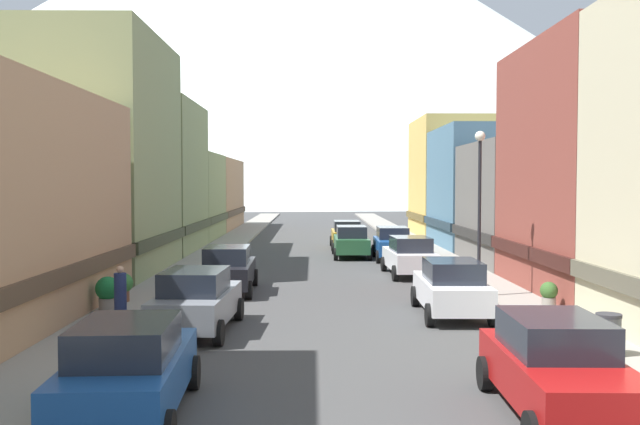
% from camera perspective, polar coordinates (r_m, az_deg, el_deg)
% --- Properties ---
extents(sidewalk_left, '(2.50, 100.00, 0.15)m').
position_cam_1_polar(sidewalk_left, '(40.91, -8.61, -3.31)').
color(sidewalk_left, gray).
rests_on(sidewalk_left, ground).
extents(sidewalk_right, '(2.50, 100.00, 0.15)m').
position_cam_1_polar(sidewalk_right, '(41.08, 8.96, -3.29)').
color(sidewalk_right, gray).
rests_on(sidewalk_right, ground).
extents(storefront_left_2, '(7.19, 9.55, 10.81)m').
position_cam_1_polar(storefront_left_2, '(33.04, -18.98, 4.17)').
color(storefront_left_2, '#8C9966').
rests_on(storefront_left_2, ground).
extents(storefront_left_3, '(6.46, 8.96, 8.96)m').
position_cam_1_polar(storefront_left_3, '(42.15, -14.37, 2.59)').
color(storefront_left_3, '#8C9966').
rests_on(storefront_left_3, ground).
extents(storefront_left_4, '(9.59, 9.03, 6.33)m').
position_cam_1_polar(storefront_left_4, '(51.39, -13.63, 1.14)').
color(storefront_left_4, '#8C9966').
rests_on(storefront_left_4, ground).
extents(storefront_left_5, '(10.30, 13.78, 6.30)m').
position_cam_1_polar(storefront_left_5, '(62.79, -11.56, 1.38)').
color(storefront_left_5, tan).
rests_on(storefront_left_5, ground).
extents(storefront_right_2, '(7.90, 9.23, 9.45)m').
position_cam_1_polar(storefront_right_2, '(28.02, 24.46, 3.04)').
color(storefront_right_2, brown).
rests_on(storefront_right_2, ground).
extents(storefront_right_3, '(8.55, 8.41, 6.22)m').
position_cam_1_polar(storefront_right_3, '(36.42, 18.93, 0.48)').
color(storefront_right_3, '#66605B').
rests_on(storefront_right_3, ground).
extents(storefront_right_4, '(6.48, 9.24, 7.72)m').
position_cam_1_polar(storefront_right_4, '(45.08, 13.73, 1.82)').
color(storefront_right_4, slate).
rests_on(storefront_right_4, ground).
extents(storefront_right_5, '(6.51, 8.99, 9.14)m').
position_cam_1_polar(storefront_right_5, '(54.24, 11.29, 2.67)').
color(storefront_right_5, '#D8B259').
rests_on(storefront_right_5, ground).
extents(car_left_0, '(2.25, 4.49, 1.78)m').
position_cam_1_polar(car_left_0, '(12.78, -15.70, -12.47)').
color(car_left_0, '#19478C').
rests_on(car_left_0, ground).
extents(car_left_1, '(2.25, 4.48, 1.78)m').
position_cam_1_polar(car_left_1, '(19.51, -10.28, -7.23)').
color(car_left_1, slate).
rests_on(car_left_1, ground).
extents(car_left_2, '(2.14, 4.44, 1.78)m').
position_cam_1_polar(car_left_2, '(26.30, -7.71, -4.70)').
color(car_left_2, black).
rests_on(car_left_2, ground).
extents(car_right_0, '(2.16, 4.44, 1.78)m').
position_cam_1_polar(car_right_0, '(13.12, 19.21, -12.11)').
color(car_right_0, '#9E1111').
rests_on(car_right_0, ground).
extents(car_right_1, '(2.14, 4.43, 1.78)m').
position_cam_1_polar(car_right_1, '(21.89, 10.93, -6.17)').
color(car_right_1, silver).
rests_on(car_right_1, ground).
extents(car_right_2, '(2.23, 4.48, 1.78)m').
position_cam_1_polar(car_right_2, '(30.95, 7.51, -3.62)').
color(car_right_2, silver).
rests_on(car_right_2, ground).
extents(car_right_3, '(2.13, 4.43, 1.78)m').
position_cam_1_polar(car_right_3, '(37.39, 6.10, -2.57)').
color(car_right_3, '#19478C').
rests_on(car_right_3, ground).
extents(car_driving_0, '(2.06, 4.40, 1.78)m').
position_cam_1_polar(car_driving_0, '(38.39, 2.62, -2.42)').
color(car_driving_0, '#265933').
rests_on(car_driving_0, ground).
extents(car_driving_1, '(2.06, 4.40, 1.78)m').
position_cam_1_polar(car_driving_1, '(43.60, 2.24, -1.84)').
color(car_driving_1, '#B28419').
rests_on(car_driving_1, ground).
extents(trash_bin_right, '(0.59, 0.59, 0.98)m').
position_cam_1_polar(trash_bin_right, '(17.50, 22.94, -9.36)').
color(trash_bin_right, '#4C5156').
rests_on(trash_bin_right, sidewalk_right).
extents(potted_plant_0, '(0.68, 0.68, 0.97)m').
position_cam_1_polar(potted_plant_0, '(24.22, -16.13, -5.86)').
color(potted_plant_0, brown).
rests_on(potted_plant_0, sidewalk_left).
extents(potted_plant_1, '(0.76, 0.76, 1.09)m').
position_cam_1_polar(potted_plant_1, '(22.57, -17.31, -6.37)').
color(potted_plant_1, gray).
rests_on(potted_plant_1, sidewalk_left).
extents(potted_plant_2, '(0.56, 0.56, 0.87)m').
position_cam_1_polar(potted_plant_2, '(23.14, 18.57, -6.49)').
color(potted_plant_2, gray).
rests_on(potted_plant_2, sidewalk_right).
extents(pedestrian_0, '(0.36, 0.36, 1.58)m').
position_cam_1_polar(pedestrian_0, '(21.16, -16.33, -6.60)').
color(pedestrian_0, navy).
rests_on(pedestrian_0, sidewalk_left).
extents(streetlamp_right, '(0.36, 0.36, 5.86)m').
position_cam_1_polar(streetlamp_right, '(24.77, 13.19, 1.97)').
color(streetlamp_right, black).
rests_on(streetlamp_right, sidewalk_right).
extents(mountain_backdrop, '(334.62, 334.62, 122.05)m').
position_cam_1_polar(mountain_backdrop, '(271.75, -3.90, 14.54)').
color(mountain_backdrop, silver).
rests_on(mountain_backdrop, ground).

